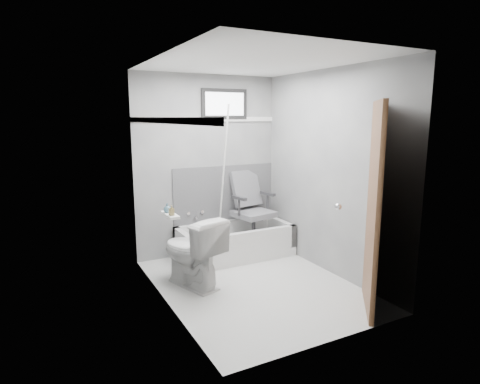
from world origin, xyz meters
TOP-DOWN VIEW (x-y plane):
  - floor at (0.00, 0.00)m, footprint 2.60×2.60m
  - ceiling at (0.00, 0.00)m, footprint 2.60×2.60m
  - wall_back at (0.00, 1.30)m, footprint 2.00×0.02m
  - wall_front at (0.00, -1.30)m, footprint 2.00×0.02m
  - wall_left at (-1.00, 0.00)m, footprint 0.02×2.60m
  - wall_right at (1.00, 0.00)m, footprint 0.02×2.60m
  - bathtub at (0.23, 0.93)m, footprint 1.50×0.70m
  - office_chair at (0.54, 0.98)m, footprint 0.67×0.67m
  - toilet at (-0.62, 0.31)m, footprint 0.67×0.89m
  - door at (0.98, -1.28)m, footprint 0.78×0.78m
  - window at (0.25, 1.29)m, footprint 0.66×0.04m
  - backerboard at (0.25, 1.29)m, footprint 1.50×0.02m
  - trim_back at (0.00, 1.29)m, footprint 2.00×0.02m
  - trim_left at (-0.99, 0.00)m, footprint 0.02×2.60m
  - pole at (0.12, 1.06)m, footprint 0.02×0.39m
  - shelf at (-0.93, 0.06)m, footprint 0.10×0.32m
  - soap_bottle_a at (-0.94, -0.02)m, footprint 0.05×0.05m
  - soap_bottle_b at (-0.94, 0.12)m, footprint 0.10×0.10m
  - faucet at (-0.20, 1.27)m, footprint 0.26×0.10m

SIDE VIEW (x-z plane):
  - floor at x=0.00m, z-range 0.00..0.00m
  - bathtub at x=0.23m, z-range 0.00..0.42m
  - toilet at x=-0.62m, z-range 0.00..0.78m
  - faucet at x=-0.20m, z-range 0.47..0.63m
  - office_chair at x=0.54m, z-range 0.12..1.12m
  - backerboard at x=0.25m, z-range 0.41..1.19m
  - shelf at x=-0.93m, z-range 0.89..0.91m
  - soap_bottle_b at x=-0.94m, z-range 0.91..1.01m
  - soap_bottle_a at x=-0.94m, z-range 0.92..1.01m
  - door at x=0.98m, z-range 0.00..2.00m
  - pole at x=0.12m, z-range 0.09..2.01m
  - wall_back at x=0.00m, z-range 0.00..2.40m
  - wall_front at x=0.00m, z-range 0.00..2.40m
  - wall_left at x=-1.00m, z-range 0.00..2.40m
  - wall_right at x=1.00m, z-range 0.00..2.40m
  - trim_back at x=0.00m, z-range 1.79..1.85m
  - trim_left at x=-0.99m, z-range 1.79..1.85m
  - window at x=0.25m, z-range 1.82..2.22m
  - ceiling at x=0.00m, z-range 2.40..2.40m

